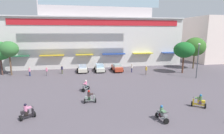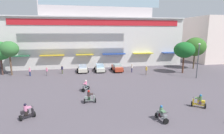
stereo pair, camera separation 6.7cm
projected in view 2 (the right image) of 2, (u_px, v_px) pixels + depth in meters
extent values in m
plane|color=#544C55|center=(115.00, 92.00, 23.32)|extent=(128.00, 128.00, 0.00)
cube|color=silver|center=(97.00, 42.00, 44.93)|extent=(40.04, 13.02, 10.97)
cube|color=silver|center=(96.00, 3.00, 43.71)|extent=(25.36, 11.72, 8.14)
cube|color=red|center=(99.00, 23.00, 37.73)|extent=(36.83, 0.12, 1.22)
cube|color=silver|center=(99.00, 17.00, 37.47)|extent=(40.04, 0.70, 0.24)
cube|color=#286442|center=(18.00, 56.00, 35.53)|extent=(4.40, 1.10, 0.20)
cube|color=gold|center=(52.00, 55.00, 36.75)|extent=(4.86, 1.10, 0.20)
cube|color=gold|center=(85.00, 55.00, 37.97)|extent=(3.75, 1.10, 0.20)
cube|color=#22429B|center=(114.00, 54.00, 39.15)|extent=(5.12, 1.10, 0.20)
cube|color=gold|center=(143.00, 53.00, 40.40)|extent=(4.65, 1.10, 0.20)
cube|color=#2A4A99|center=(170.00, 53.00, 41.62)|extent=(3.77, 1.10, 0.20)
cube|color=#99B7C6|center=(102.00, 2.00, 32.06)|extent=(22.31, 0.08, 1.63)
cube|color=white|center=(207.00, 39.00, 47.84)|extent=(8.36, 10.86, 11.92)
cylinder|color=brown|center=(11.00, 65.00, 32.35)|extent=(0.29, 0.29, 3.70)
ellipsoid|color=#357035|center=(9.00, 49.00, 31.76)|extent=(3.38, 2.95, 2.86)
cylinder|color=brown|center=(183.00, 65.00, 34.10)|extent=(0.31, 0.31, 3.20)
ellipsoid|color=#1A6125|center=(184.00, 50.00, 33.53)|extent=(3.87, 3.92, 3.05)
cylinder|color=brown|center=(2.00, 67.00, 32.67)|extent=(0.26, 0.26, 3.04)
ellipsoid|color=#2A7732|center=(0.00, 51.00, 32.09)|extent=(4.23, 3.78, 3.38)
cylinder|color=brown|center=(194.00, 61.00, 38.38)|extent=(0.29, 0.29, 3.19)
ellipsoid|color=#326624|center=(195.00, 47.00, 37.76)|extent=(4.63, 4.10, 3.99)
cube|color=beige|center=(83.00, 69.00, 35.24)|extent=(1.78, 3.90, 0.65)
cube|color=#9FAFC6|center=(83.00, 66.00, 35.12)|extent=(1.52, 1.96, 0.55)
cylinder|color=black|center=(78.00, 69.00, 36.29)|extent=(0.60, 0.17, 0.60)
cylinder|color=black|center=(87.00, 69.00, 36.62)|extent=(0.60, 0.17, 0.60)
cylinder|color=black|center=(78.00, 72.00, 33.97)|extent=(0.60, 0.17, 0.60)
cylinder|color=black|center=(87.00, 72.00, 34.30)|extent=(0.60, 0.17, 0.60)
cube|color=beige|center=(100.00, 68.00, 35.89)|extent=(1.67, 4.44, 0.68)
cube|color=#92B6CE|center=(100.00, 65.00, 35.77)|extent=(1.43, 2.22, 0.54)
cylinder|color=black|center=(95.00, 69.00, 37.13)|extent=(0.60, 0.17, 0.60)
cylinder|color=black|center=(103.00, 68.00, 37.43)|extent=(0.60, 0.17, 0.60)
cylinder|color=black|center=(96.00, 71.00, 34.47)|extent=(0.60, 0.17, 0.60)
cylinder|color=black|center=(105.00, 71.00, 34.77)|extent=(0.60, 0.17, 0.60)
cube|color=#AF3722|center=(117.00, 68.00, 35.83)|extent=(1.71, 4.02, 0.78)
cube|color=#A3C0BC|center=(117.00, 65.00, 35.71)|extent=(1.44, 2.03, 0.46)
cylinder|color=black|center=(112.00, 69.00, 36.92)|extent=(0.60, 0.18, 0.60)
cylinder|color=black|center=(119.00, 68.00, 37.25)|extent=(0.60, 0.18, 0.60)
cylinder|color=black|center=(115.00, 71.00, 34.55)|extent=(0.60, 0.18, 0.60)
cylinder|color=black|center=(122.00, 71.00, 34.88)|extent=(0.60, 0.18, 0.60)
cylinder|color=black|center=(95.00, 100.00, 19.93)|extent=(0.17, 0.53, 0.52)
cylinder|color=black|center=(85.00, 101.00, 19.66)|extent=(0.17, 0.53, 0.52)
cube|color=gray|center=(90.00, 100.00, 19.78)|extent=(1.08, 0.33, 0.10)
cube|color=gray|center=(88.00, 97.00, 19.66)|extent=(0.69, 0.33, 0.28)
cube|color=gray|center=(94.00, 98.00, 19.86)|extent=(0.15, 0.33, 0.65)
cylinder|color=black|center=(94.00, 94.00, 19.76)|extent=(0.06, 0.52, 0.04)
cube|color=black|center=(89.00, 98.00, 19.71)|extent=(0.29, 0.33, 0.36)
cylinder|color=#362826|center=(89.00, 94.00, 19.62)|extent=(0.33, 0.33, 0.56)
sphere|color=red|center=(89.00, 91.00, 19.55)|extent=(0.25, 0.25, 0.25)
cube|color=#362826|center=(91.00, 94.00, 19.68)|extent=(0.45, 0.36, 0.10)
cylinder|color=black|center=(83.00, 90.00, 23.30)|extent=(0.52, 0.39, 0.52)
cylinder|color=black|center=(88.00, 88.00, 24.45)|extent=(0.52, 0.39, 0.52)
cube|color=gray|center=(86.00, 88.00, 23.86)|extent=(0.81, 1.08, 0.10)
cube|color=gray|center=(86.00, 85.00, 23.99)|extent=(0.62, 0.75, 0.28)
cube|color=gray|center=(84.00, 88.00, 23.37)|extent=(0.35, 0.29, 0.70)
cylinder|color=black|center=(83.00, 84.00, 23.24)|extent=(0.46, 0.30, 0.04)
cube|color=#162A2E|center=(86.00, 86.00, 23.92)|extent=(0.42, 0.41, 0.36)
cylinder|color=pink|center=(86.00, 83.00, 23.84)|extent=(0.44, 0.44, 0.50)
sphere|color=silver|center=(86.00, 81.00, 23.77)|extent=(0.25, 0.25, 0.25)
cube|color=pink|center=(85.00, 84.00, 23.58)|extent=(0.52, 0.55, 0.10)
cylinder|color=black|center=(192.00, 104.00, 18.87)|extent=(0.42, 0.50, 0.52)
cylinder|color=black|center=(205.00, 106.00, 18.32)|extent=(0.42, 0.50, 0.52)
cube|color=gold|center=(198.00, 104.00, 18.59)|extent=(1.10, 0.90, 0.10)
cube|color=gold|center=(201.00, 102.00, 18.42)|extent=(0.77, 0.67, 0.28)
cube|color=gold|center=(193.00, 102.00, 18.77)|extent=(0.30, 0.34, 0.66)
cylinder|color=black|center=(193.00, 97.00, 18.68)|extent=(0.33, 0.44, 0.04)
cube|color=#573A4B|center=(200.00, 102.00, 18.49)|extent=(0.41, 0.42, 0.36)
cylinder|color=#547944|center=(200.00, 99.00, 18.40)|extent=(0.45, 0.45, 0.49)
sphere|color=#21679C|center=(201.00, 95.00, 18.33)|extent=(0.25, 0.25, 0.25)
cube|color=#547944|center=(197.00, 98.00, 18.52)|extent=(0.56, 0.53, 0.10)
cylinder|color=black|center=(34.00, 114.00, 16.50)|extent=(0.39, 0.52, 0.52)
cylinder|color=black|center=(21.00, 118.00, 15.72)|extent=(0.39, 0.52, 0.52)
cube|color=black|center=(28.00, 115.00, 16.10)|extent=(1.03, 0.78, 0.10)
cube|color=black|center=(25.00, 112.00, 15.88)|extent=(0.72, 0.60, 0.28)
cube|color=black|center=(33.00, 112.00, 16.38)|extent=(0.29, 0.35, 0.70)
cylinder|color=black|center=(32.00, 106.00, 16.28)|extent=(0.30, 0.46, 0.04)
cube|color=black|center=(26.00, 113.00, 15.97)|extent=(0.41, 0.42, 0.36)
cylinder|color=#CF779E|center=(25.00, 108.00, 15.88)|extent=(0.44, 0.44, 0.52)
sphere|color=black|center=(25.00, 105.00, 15.81)|extent=(0.25, 0.25, 0.25)
cube|color=#CF779E|center=(28.00, 107.00, 16.05)|extent=(0.55, 0.52, 0.10)
cylinder|color=black|center=(166.00, 121.00, 15.16)|extent=(0.54, 0.22, 0.52)
cylinder|color=black|center=(158.00, 115.00, 16.35)|extent=(0.54, 0.22, 0.52)
cube|color=slate|center=(162.00, 117.00, 15.74)|extent=(0.45, 1.16, 0.10)
cube|color=slate|center=(160.00, 113.00, 15.89)|extent=(0.40, 0.76, 0.28)
cube|color=slate|center=(165.00, 119.00, 15.24)|extent=(0.34, 0.19, 0.63)
cylinder|color=black|center=(166.00, 113.00, 15.11)|extent=(0.52, 0.11, 0.04)
cube|color=black|center=(161.00, 115.00, 15.82)|extent=(0.36, 0.32, 0.36)
cylinder|color=#527956|center=(161.00, 110.00, 15.74)|extent=(0.36, 0.36, 0.50)
sphere|color=#2762A4|center=(161.00, 106.00, 15.67)|extent=(0.25, 0.25, 0.25)
cube|color=#527956|center=(163.00, 111.00, 15.47)|extent=(0.40, 0.49, 0.10)
cylinder|color=navy|center=(30.00, 74.00, 32.01)|extent=(0.30, 0.30, 0.85)
cylinder|color=pink|center=(30.00, 70.00, 31.87)|extent=(0.48, 0.48, 0.56)
sphere|color=tan|center=(29.00, 68.00, 31.80)|extent=(0.22, 0.22, 0.22)
cylinder|color=#4B5039|center=(62.00, 72.00, 33.77)|extent=(0.34, 0.34, 0.84)
cylinder|color=#24213E|center=(62.00, 68.00, 33.63)|extent=(0.54, 0.54, 0.55)
sphere|color=tan|center=(62.00, 66.00, 33.56)|extent=(0.21, 0.21, 0.21)
cylinder|color=navy|center=(132.00, 70.00, 34.90)|extent=(0.28, 0.28, 0.88)
cylinder|color=beige|center=(132.00, 67.00, 34.77)|extent=(0.46, 0.46, 0.55)
sphere|color=tan|center=(132.00, 65.00, 34.69)|extent=(0.21, 0.21, 0.21)
cylinder|color=slate|center=(47.00, 73.00, 32.20)|extent=(0.26, 0.26, 0.83)
cylinder|color=pink|center=(47.00, 70.00, 32.07)|extent=(0.42, 0.42, 0.54)
sphere|color=tan|center=(47.00, 68.00, 31.99)|extent=(0.22, 0.22, 0.22)
cylinder|color=slate|center=(146.00, 73.00, 32.65)|extent=(0.31, 0.31, 0.92)
cylinder|color=gold|center=(146.00, 69.00, 32.50)|extent=(0.49, 0.49, 0.60)
sphere|color=tan|center=(146.00, 67.00, 32.42)|extent=(0.23, 0.23, 0.23)
cylinder|color=#474C51|center=(198.00, 62.00, 29.92)|extent=(0.16, 0.16, 5.74)
ellipsoid|color=silver|center=(200.00, 44.00, 29.33)|extent=(0.40, 0.40, 0.28)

